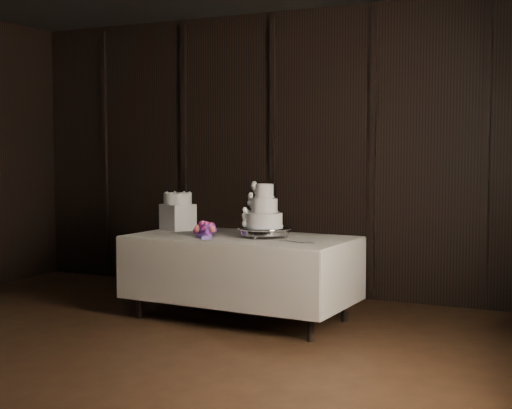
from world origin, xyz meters
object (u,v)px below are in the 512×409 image
(display_table, at_px, (241,274))
(bouquet, at_px, (205,230))
(wedding_cake, at_px, (261,210))
(box_pedestal, at_px, (178,217))
(cake_stand, at_px, (264,232))
(small_cake, at_px, (178,199))

(display_table, bearing_deg, bouquet, -146.11)
(wedding_cake, distance_m, box_pedestal, 1.01)
(cake_stand, height_order, bouquet, bouquet)
(display_table, height_order, box_pedestal, box_pedestal)
(display_table, xyz_separation_m, small_cake, (-0.78, 0.21, 0.65))
(display_table, relative_size, box_pedestal, 7.88)
(bouquet, bearing_deg, wedding_cake, 17.56)
(display_table, bearing_deg, box_pedestal, 168.32)
(wedding_cake, bearing_deg, box_pedestal, 150.37)
(display_table, distance_m, wedding_cake, 0.62)
(cake_stand, height_order, wedding_cake, wedding_cake)
(bouquet, height_order, box_pedestal, box_pedestal)
(display_table, relative_size, cake_stand, 4.23)
(cake_stand, distance_m, small_cake, 1.06)
(box_pedestal, bearing_deg, small_cake, 0.00)
(cake_stand, relative_size, wedding_cake, 1.26)
(wedding_cake, bearing_deg, display_table, 160.14)
(cake_stand, bearing_deg, display_table, -178.58)
(wedding_cake, bearing_deg, cake_stand, 12.87)
(box_pedestal, bearing_deg, display_table, -15.17)
(box_pedestal, relative_size, small_cake, 0.96)
(bouquet, distance_m, box_pedestal, 0.63)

